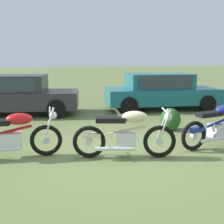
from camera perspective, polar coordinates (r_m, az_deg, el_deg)
The scene contains 7 objects.
ground_plane at distance 6.03m, azimuth 1.48°, elevation -8.57°, with size 120.00×120.00×0.00m, color olive.
motorcycle_red at distance 6.00m, azimuth -20.06°, elevation -4.56°, with size 2.09×0.64×1.02m.
motorcycle_cream at distance 5.66m, azimuth 2.83°, elevation -4.66°, with size 2.09×0.77×1.02m.
motorcycle_blue at distance 6.85m, azimuth 21.13°, elevation -2.68°, with size 2.04×0.79×1.02m.
car_charcoal at distance 10.61m, azimuth -19.70°, elevation 3.76°, with size 4.70×2.37×1.43m.
car_teal at distance 11.26m, azimuth 9.92°, elevation 4.63°, with size 4.58×2.22×1.43m.
shrub_low at distance 8.02m, azimuth 11.95°, elevation -1.48°, with size 0.57×0.59×0.64m.
Camera 1 is at (-1.47, -5.49, 2.02)m, focal length 44.35 mm.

